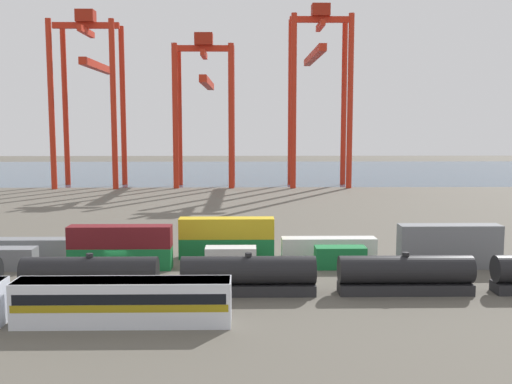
{
  "coord_description": "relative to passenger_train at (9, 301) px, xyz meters",
  "views": [
    {
      "loc": [
        15.15,
        -67.74,
        17.11
      ],
      "look_at": [
        16.88,
        31.34,
        5.64
      ],
      "focal_mm": 41.35,
      "sensor_mm": 36.0,
      "label": 1
    }
  ],
  "objects": [
    {
      "name": "shipping_container_15",
      "position": [
        30.86,
        25.1,
        -0.84
      ],
      "size": [
        12.1,
        2.44,
        2.6
      ],
      "primitive_type": "cube",
      "color": "silver",
      "rests_on": "ground_plane"
    },
    {
      "name": "shipping_container_11",
      "position": [
        -8.48,
        25.1,
        -0.84
      ],
      "size": [
        12.1,
        2.44,
        2.6
      ],
      "primitive_type": "cube",
      "color": "slate",
      "rests_on": "ground_plane"
    },
    {
      "name": "gantry_crane_central",
      "position": [
        9.0,
        115.61,
        22.94
      ],
      "size": [
        16.35,
        36.88,
        41.27
      ],
      "color": "red",
      "rests_on": "ground_plane"
    },
    {
      "name": "gantry_crane_west",
      "position": [
        -22.33,
        114.71,
        26.3
      ],
      "size": [
        17.74,
        34.16,
        47.19
      ],
      "color": "red",
      "rests_on": "ground_plane"
    },
    {
      "name": "shipping_container_14",
      "position": [
        17.75,
        25.1,
        1.76
      ],
      "size": [
        12.1,
        2.44,
        2.6
      ],
      "primitive_type": "cube",
      "color": "gold",
      "rests_on": "shipping_container_13"
    },
    {
      "name": "harbour_water",
      "position": [
        5.06,
        164.7,
        -2.14
      ],
      "size": [
        400.0,
        110.0,
        0.01
      ],
      "primitive_type": "cube",
      "color": "#384C60",
      "rests_on": "ground_plane"
    },
    {
      "name": "shipping_container_6",
      "position": [
        44.5,
        19.52,
        -0.84
      ],
      "size": [
        12.1,
        2.44,
        2.6
      ],
      "primitive_type": "cube",
      "color": "slate",
      "rests_on": "ground_plane"
    },
    {
      "name": "ground_plane",
      "position": [
        5.06,
        58.62,
        -2.14
      ],
      "size": [
        420.0,
        420.0,
        0.0
      ],
      "primitive_type": "plane",
      "color": "#5B564C"
    },
    {
      "name": "freight_tank_row",
      "position": [
        20.47,
        8.8,
        -0.15
      ],
      "size": [
        77.0,
        2.79,
        4.25
      ],
      "color": "#232326",
      "rests_on": "ground_plane"
    },
    {
      "name": "gantry_crane_east",
      "position": [
        40.33,
        115.84,
        27.9
      ],
      "size": [
        16.56,
        40.83,
        48.92
      ],
      "color": "red",
      "rests_on": "ground_plane"
    },
    {
      "name": "shipping_container_3",
      "position": [
        5.36,
        19.52,
        1.76
      ],
      "size": [
        12.1,
        2.44,
        2.6
      ],
      "primitive_type": "cube",
      "color": "maroon",
      "rests_on": "shipping_container_2"
    },
    {
      "name": "passenger_train",
      "position": [
        0.0,
        0.0,
        0.0
      ],
      "size": [
        37.86,
        3.14,
        3.9
      ],
      "color": "silver",
      "rests_on": "ground_plane"
    },
    {
      "name": "shipping_container_12",
      "position": [
        4.64,
        25.1,
        -0.84
      ],
      "size": [
        6.04,
        2.44,
        2.6
      ],
      "primitive_type": "cube",
      "color": "#197538",
      "rests_on": "ground_plane"
    },
    {
      "name": "shipping_container_7",
      "position": [
        44.5,
        19.52,
        1.76
      ],
      "size": [
        12.1,
        2.44,
        2.6
      ],
      "primitive_type": "cube",
      "color": "slate",
      "rests_on": "shipping_container_6"
    },
    {
      "name": "shipping_container_4",
      "position": [
        18.41,
        19.52,
        -0.84
      ],
      "size": [
        6.04,
        2.44,
        2.6
      ],
      "primitive_type": "cube",
      "color": "silver",
      "rests_on": "ground_plane"
    },
    {
      "name": "shipping_container_2",
      "position": [
        5.36,
        19.52,
        -0.84
      ],
      "size": [
        12.1,
        2.44,
        2.6
      ],
      "primitive_type": "cube",
      "color": "#197538",
      "rests_on": "ground_plane"
    },
    {
      "name": "shipping_container_5",
      "position": [
        31.46,
        19.52,
        -0.84
      ],
      "size": [
        6.04,
        2.44,
        2.6
      ],
      "primitive_type": "cube",
      "color": "#197538",
      "rests_on": "ground_plane"
    },
    {
      "name": "shipping_container_13",
      "position": [
        17.75,
        25.1,
        -0.84
      ],
      "size": [
        12.1,
        2.44,
        2.6
      ],
      "primitive_type": "cube",
      "color": "#197538",
      "rests_on": "ground_plane"
    },
    {
      "name": "shipping_container_1",
      "position": [
        -7.68,
        19.52,
        -0.84
      ],
      "size": [
        6.04,
        2.44,
        2.6
      ],
      "primitive_type": "cube",
      "color": "slate",
      "rests_on": "ground_plane"
    }
  ]
}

